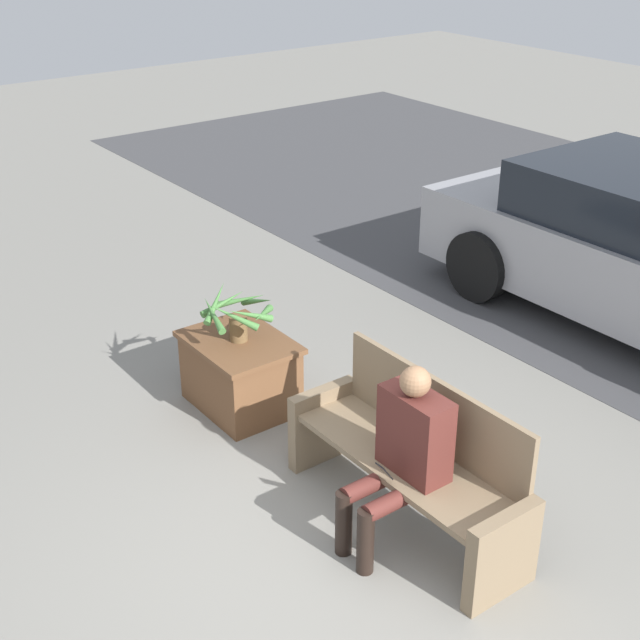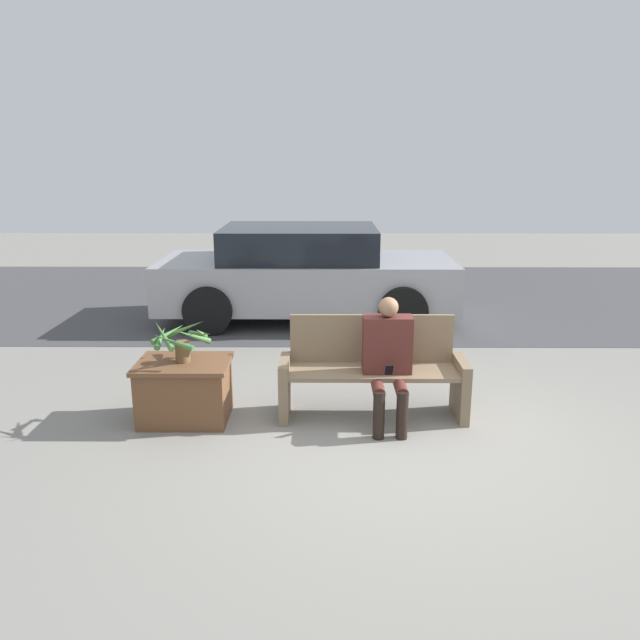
# 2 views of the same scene
# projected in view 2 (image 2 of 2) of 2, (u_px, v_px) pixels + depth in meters

# --- Properties ---
(ground_plane) EXTENTS (30.00, 30.00, 0.00)m
(ground_plane) POSITION_uv_depth(u_px,v_px,m) (398.00, 443.00, 5.43)
(ground_plane) COLOR gray
(road_surface) EXTENTS (20.00, 6.00, 0.01)m
(road_surface) POSITION_uv_depth(u_px,v_px,m) (361.00, 297.00, 11.02)
(road_surface) COLOR #424244
(road_surface) RESTS_ON ground_plane
(bench) EXTENTS (1.76, 0.52, 0.94)m
(bench) POSITION_uv_depth(u_px,v_px,m) (372.00, 371.00, 5.94)
(bench) COLOR #7A664C
(bench) RESTS_ON ground_plane
(person_seated) EXTENTS (0.45, 0.61, 1.18)m
(person_seated) POSITION_uv_depth(u_px,v_px,m) (388.00, 355.00, 5.70)
(person_seated) COLOR #51231E
(person_seated) RESTS_ON ground_plane
(planter_box) EXTENTS (0.86, 0.66, 0.57)m
(planter_box) POSITION_uv_depth(u_px,v_px,m) (185.00, 389.00, 5.85)
(planter_box) COLOR brown
(planter_box) RESTS_ON ground_plane
(potted_plant) EXTENTS (0.59, 0.57, 0.40)m
(potted_plant) POSITION_uv_depth(u_px,v_px,m) (181.00, 339.00, 5.73)
(potted_plant) COLOR brown
(potted_plant) RESTS_ON planter_box
(parked_car) EXTENTS (4.35, 1.98, 1.40)m
(parked_car) POSITION_uv_depth(u_px,v_px,m) (305.00, 273.00, 9.38)
(parked_car) COLOR #99999E
(parked_car) RESTS_ON ground_plane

